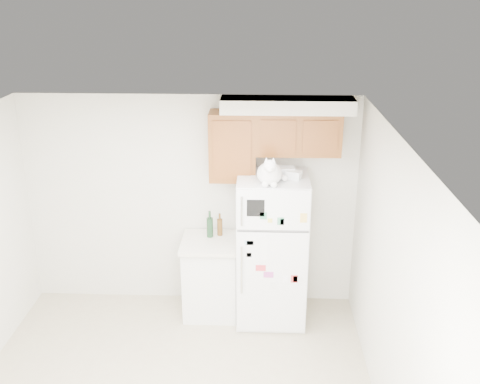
# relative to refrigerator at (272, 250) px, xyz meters

# --- Properties ---
(room_shell) EXTENTS (3.84, 4.04, 2.52)m
(room_shell) POSITION_rel_refrigerator_xyz_m (-0.82, -1.36, 0.82)
(room_shell) COLOR beige
(room_shell) RESTS_ON ground_plane
(refrigerator) EXTENTS (0.76, 0.78, 1.70)m
(refrigerator) POSITION_rel_refrigerator_xyz_m (0.00, 0.00, 0.00)
(refrigerator) COLOR white
(refrigerator) RESTS_ON ground_plane
(base_counter) EXTENTS (0.64, 0.64, 0.92)m
(base_counter) POSITION_rel_refrigerator_xyz_m (-0.69, 0.07, -0.39)
(base_counter) COLOR white
(base_counter) RESTS_ON ground_plane
(cat) EXTENTS (0.32, 0.46, 0.33)m
(cat) POSITION_rel_refrigerator_xyz_m (-0.04, -0.21, 0.97)
(cat) COLOR white
(cat) RESTS_ON refrigerator
(storage_box_back) EXTENTS (0.19, 0.14, 0.10)m
(storage_box_back) POSITION_rel_refrigerator_xyz_m (0.13, 0.04, 0.90)
(storage_box_back) COLOR white
(storage_box_back) RESTS_ON refrigerator
(storage_box_front) EXTENTS (0.18, 0.16, 0.09)m
(storage_box_front) POSITION_rel_refrigerator_xyz_m (0.21, -0.04, 0.89)
(storage_box_front) COLOR white
(storage_box_front) RESTS_ON refrigerator
(bottle_green) EXTENTS (0.07, 0.07, 0.31)m
(bottle_green) POSITION_rel_refrigerator_xyz_m (-0.70, 0.16, 0.23)
(bottle_green) COLOR #19381E
(bottle_green) RESTS_ON base_counter
(bottle_amber) EXTENTS (0.06, 0.06, 0.27)m
(bottle_amber) POSITION_rel_refrigerator_xyz_m (-0.59, 0.21, 0.20)
(bottle_amber) COLOR #593814
(bottle_amber) RESTS_ON base_counter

